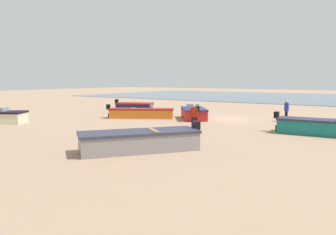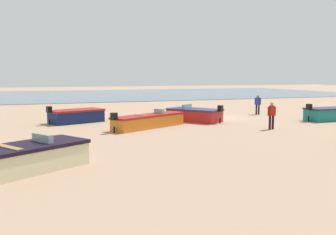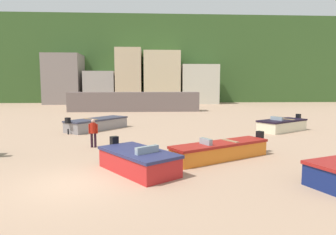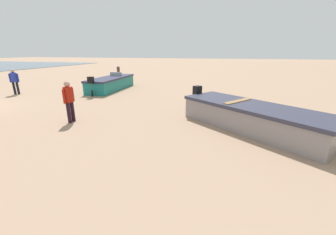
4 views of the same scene
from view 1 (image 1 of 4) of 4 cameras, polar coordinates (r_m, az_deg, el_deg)
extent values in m
plane|color=tan|center=(26.86, 10.22, -0.29)|extent=(160.00, 160.00, 0.00)
cube|color=slate|center=(61.49, 23.70, 3.12)|extent=(80.00, 36.00, 0.06)
cube|color=red|center=(26.57, 4.45, 0.55)|extent=(3.48, 3.86, 0.76)
cube|color=navy|center=(26.53, 4.46, 1.50)|extent=(3.60, 3.99, 0.12)
cube|color=black|center=(24.59, 5.04, 1.51)|extent=(0.42, 0.42, 0.40)
cylinder|color=black|center=(24.67, 5.02, -0.37)|extent=(0.14, 0.14, 0.38)
cube|color=#8C9EA8|center=(27.13, 4.29, 2.03)|extent=(0.94, 0.77, 0.28)
cube|color=gray|center=(14.79, -4.98, -4.28)|extent=(4.47, 5.13, 0.78)
cube|color=#323447|center=(14.72, -4.99, -2.55)|extent=(4.59, 5.26, 0.12)
cube|color=black|center=(15.59, 4.92, -1.37)|extent=(0.42, 0.42, 0.40)
cylinder|color=black|center=(15.72, 4.89, -4.35)|extent=(0.14, 0.14, 0.39)
cube|color=#987146|center=(14.88, -2.58, -2.24)|extent=(1.28, 1.05, 0.08)
cube|color=#177775|center=(20.82, 25.19, -1.71)|extent=(4.94, 1.70, 0.78)
cube|color=#2B2C48|center=(20.76, 25.25, -0.48)|extent=(5.04, 1.79, 0.12)
cube|color=black|center=(21.15, 18.21, 0.43)|extent=(0.30, 0.33, 0.40)
cylinder|color=black|center=(21.25, 18.13, -1.79)|extent=(0.10, 0.10, 0.39)
cube|color=#8C9EA8|center=(26.51, -26.34, 1.27)|extent=(0.70, 0.95, 0.28)
cube|color=navy|center=(32.65, -5.75, 1.67)|extent=(3.76, 2.76, 0.76)
cube|color=maroon|center=(32.61, -5.75, 2.44)|extent=(3.88, 2.87, 0.12)
cube|color=black|center=(33.24, -8.83, 2.78)|extent=(0.38, 0.40, 0.40)
cylinder|color=black|center=(33.30, -8.81, 1.39)|extent=(0.13, 0.13, 0.38)
cube|color=orange|center=(27.14, -4.61, 0.59)|extent=(5.07, 3.52, 0.68)
cube|color=maroon|center=(27.10, -4.62, 1.44)|extent=(5.20, 3.64, 0.12)
cube|color=black|center=(27.66, -10.25, 1.83)|extent=(0.40, 0.42, 0.40)
cylinder|color=black|center=(27.73, -10.22, 0.28)|extent=(0.14, 0.14, 0.34)
cube|color=#8C9EA8|center=(26.95, -2.74, 1.85)|extent=(0.52, 0.72, 0.28)
cube|color=#8F724D|center=(27.20, -5.96, 1.55)|extent=(0.70, 1.00, 0.08)
cylinder|color=black|center=(20.89, 4.69, -1.03)|extent=(0.15, 0.15, 0.82)
cylinder|color=black|center=(21.00, 4.24, -0.98)|extent=(0.15, 0.15, 0.82)
cylinder|color=#AD1E11|center=(20.86, 4.48, 0.90)|extent=(0.37, 0.37, 0.58)
cylinder|color=#AD1E11|center=(20.75, 4.98, 0.75)|extent=(0.10, 0.10, 0.54)
cylinder|color=#AD1E11|center=(20.99, 3.98, 0.83)|extent=(0.10, 0.10, 0.54)
sphere|color=tan|center=(20.83, 4.49, 2.00)|extent=(0.24, 0.24, 0.22)
cylinder|color=black|center=(26.25, 19.77, 0.17)|extent=(0.20, 0.20, 0.82)
cylinder|color=black|center=(26.44, 19.62, 0.22)|extent=(0.20, 0.20, 0.82)
cylinder|color=#2737A6|center=(26.28, 19.75, 1.71)|extent=(0.47, 0.47, 0.58)
cylinder|color=#2737A6|center=(26.08, 19.92, 1.58)|extent=(0.13, 0.13, 0.54)
cylinder|color=#2737A6|center=(26.49, 19.58, 1.67)|extent=(0.13, 0.13, 0.54)
sphere|color=tan|center=(26.25, 19.79, 2.58)|extent=(0.31, 0.31, 0.22)
camera|label=2|loc=(22.94, -56.18, 3.65)|focal=38.90mm
camera|label=3|loc=(37.44, 12.68, 6.99)|focal=31.61mm
camera|label=4|loc=(20.85, -20.21, 4.87)|focal=22.64mm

